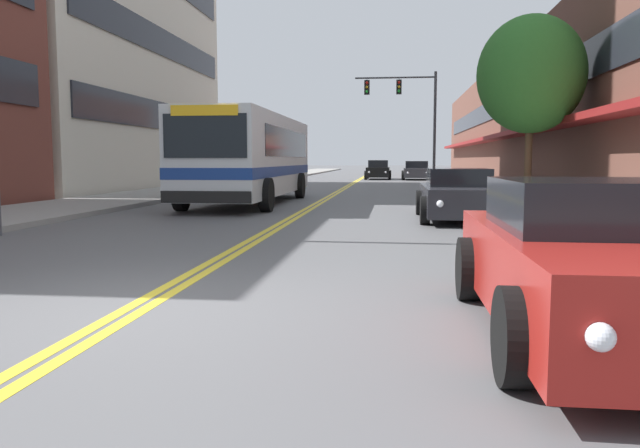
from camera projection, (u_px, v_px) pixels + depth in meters
ground_plane at (356, 182)px, 43.06m from camera, size 240.00×240.00×0.00m
sidewalk_left at (251, 180)px, 43.91m from camera, size 3.73×106.00×0.14m
sidewalk_right at (464, 181)px, 42.19m from camera, size 3.73×106.00×0.14m
centre_line at (356, 182)px, 43.06m from camera, size 0.34×106.00×0.01m
storefront_row_right at (560, 121)px, 41.06m from camera, size 9.10×68.00×8.15m
city_bus at (251, 155)px, 21.93m from camera, size 2.89×10.76×3.01m
car_champagne_parked_left_mid at (273, 175)px, 36.30m from camera, size 2.19×4.42×1.35m
car_red_parked_right_foreground at (591, 263)px, 5.39m from camera, size 1.99×4.40×1.36m
car_dark_grey_parked_right_mid at (416, 171)px, 47.59m from camera, size 2.20×4.71×1.42m
car_charcoal_parked_right_far at (458, 195)px, 15.91m from camera, size 2.02×4.51×1.30m
car_black_moving_lead at (378, 170)px, 48.52m from camera, size 2.01×4.68×1.48m
traffic_signal_mast at (409, 105)px, 40.14m from camera, size 5.24×0.38×7.13m
street_tree_right_mid at (531, 75)px, 21.98m from camera, size 3.76×3.76×6.45m
fire_hydrant at (553, 209)px, 13.04m from camera, size 0.31×0.23×0.75m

